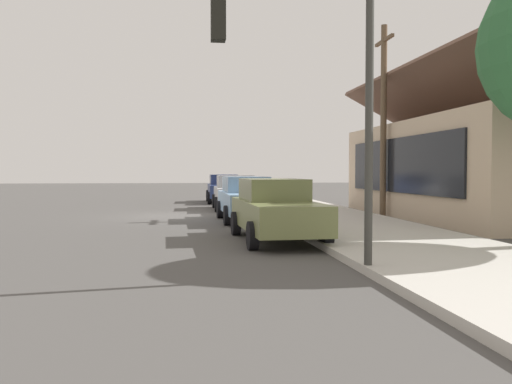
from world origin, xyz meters
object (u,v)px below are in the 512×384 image
(car_silver, at_px, (236,192))
(fire_hydrant_red, at_px, (286,206))
(car_navy, at_px, (224,188))
(car_skyblue, at_px, (247,198))
(traffic_light_main, at_px, (309,71))
(car_olive, at_px, (276,209))
(utility_pole_wooden, at_px, (383,117))

(car_silver, bearing_deg, fire_hydrant_red, 15.31)
(car_navy, distance_m, car_silver, 5.77)
(car_navy, relative_size, car_skyblue, 1.05)
(car_skyblue, height_order, traffic_light_main, traffic_light_main)
(car_skyblue, distance_m, car_olive, 5.63)
(car_silver, bearing_deg, traffic_light_main, -0.34)
(car_skyblue, bearing_deg, utility_pole_wooden, 101.33)
(car_olive, xyz_separation_m, fire_hydrant_red, (-6.21, 1.44, -0.32))
(traffic_light_main, xyz_separation_m, fire_hydrant_red, (-10.92, 1.66, -2.99))
(car_skyblue, height_order, fire_hydrant_red, car_skyblue)
(car_silver, xyz_separation_m, utility_pole_wooden, (4.69, 5.41, 3.11))
(car_silver, bearing_deg, car_olive, 0.40)
(car_silver, relative_size, fire_hydrant_red, 6.10)
(car_skyblue, xyz_separation_m, utility_pole_wooden, (-1.25, 5.55, 3.11))
(car_silver, xyz_separation_m, traffic_light_main, (16.28, -0.25, 2.68))
(car_navy, xyz_separation_m, fire_hydrant_red, (11.12, 1.55, -0.32))
(car_navy, relative_size, car_olive, 1.00)
(traffic_light_main, bearing_deg, car_navy, 179.72)
(utility_pole_wooden, bearing_deg, car_skyblue, -77.32)
(car_navy, bearing_deg, car_skyblue, 0.82)
(car_navy, xyz_separation_m, utility_pole_wooden, (10.45, 5.55, 3.11))
(car_navy, bearing_deg, fire_hydrant_red, 8.76)
(car_olive, xyz_separation_m, traffic_light_main, (4.71, -0.22, 2.68))
(car_silver, height_order, fire_hydrant_red, car_silver)
(car_silver, xyz_separation_m, fire_hydrant_red, (5.35, 1.41, -0.32))
(car_silver, bearing_deg, car_navy, -178.06)
(car_navy, height_order, utility_pole_wooden, utility_pole_wooden)
(car_navy, relative_size, fire_hydrant_red, 6.72)
(traffic_light_main, relative_size, fire_hydrant_red, 7.32)
(car_olive, relative_size, utility_pole_wooden, 0.64)
(traffic_light_main, bearing_deg, car_olive, 177.32)
(car_silver, relative_size, car_olive, 0.90)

